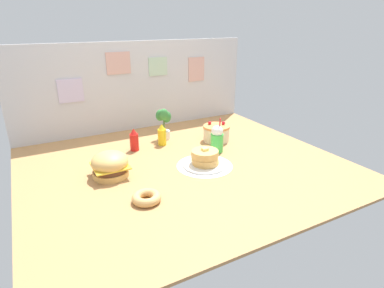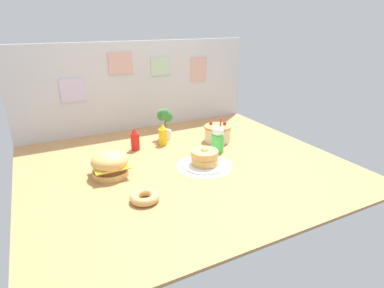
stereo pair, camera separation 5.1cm
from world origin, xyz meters
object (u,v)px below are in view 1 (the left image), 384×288
object	(u,v)px
layer_cake	(216,133)
ketchup_bottle	(134,140)
pancake_stack	(205,159)
mustard_bottle	(162,135)
burger	(110,165)
potted_plant	(164,122)
donut_pink_glaze	(147,197)
cream_soda_cup	(217,139)

from	to	relation	value
layer_cake	ketchup_bottle	size ratio (longest dim) A/B	1.25
pancake_stack	mustard_bottle	world-z (taller)	mustard_bottle
burger	layer_cake	size ratio (longest dim) A/B	1.06
burger	layer_cake	distance (m)	1.11
ketchup_bottle	potted_plant	bearing A→B (deg)	22.63
mustard_bottle	donut_pink_glaze	bearing A→B (deg)	-119.12
burger	ketchup_bottle	size ratio (longest dim) A/B	1.33
burger	donut_pink_glaze	world-z (taller)	burger
cream_soda_cup	pancake_stack	bearing A→B (deg)	-139.74
burger	cream_soda_cup	world-z (taller)	cream_soda_cup
burger	ketchup_bottle	bearing A→B (deg)	51.45
ketchup_bottle	mustard_bottle	bearing A→B (deg)	0.76
potted_plant	mustard_bottle	bearing A→B (deg)	-120.40
cream_soda_cup	donut_pink_glaze	xyz separation A→B (m)	(-0.84, -0.49, -0.09)
burger	pancake_stack	xyz separation A→B (m)	(0.70, -0.18, -0.03)
mustard_bottle	ketchup_bottle	bearing A→B (deg)	-179.24
pancake_stack	donut_pink_glaze	xyz separation A→B (m)	(-0.59, -0.28, -0.03)
cream_soda_cup	burger	bearing A→B (deg)	-178.29
ketchup_bottle	potted_plant	size ratio (longest dim) A/B	0.66
donut_pink_glaze	ketchup_bottle	bearing A→B (deg)	76.05
cream_soda_cup	layer_cake	bearing A→B (deg)	58.65
pancake_stack	mustard_bottle	bearing A→B (deg)	101.33
cream_soda_cup	mustard_bottle	bearing A→B (deg)	133.64
pancake_stack	mustard_bottle	size ratio (longest dim) A/B	1.70
pancake_stack	donut_pink_glaze	distance (m)	0.66
pancake_stack	donut_pink_glaze	bearing A→B (deg)	-154.67
burger	cream_soda_cup	distance (m)	0.94
burger	ketchup_bottle	world-z (taller)	ketchup_bottle
burger	pancake_stack	world-z (taller)	burger
potted_plant	layer_cake	bearing A→B (deg)	-34.95
ketchup_bottle	donut_pink_glaze	world-z (taller)	ketchup_bottle
layer_cake	cream_soda_cup	size ratio (longest dim) A/B	0.83
donut_pink_glaze	burger	bearing A→B (deg)	102.93
burger	mustard_bottle	size ratio (longest dim) A/B	1.33
pancake_stack	cream_soda_cup	bearing A→B (deg)	40.26
potted_plant	ketchup_bottle	bearing A→B (deg)	-157.37
layer_cake	potted_plant	xyz separation A→B (m)	(-0.41, 0.29, 0.09)
layer_cake	ketchup_bottle	xyz separation A→B (m)	(-0.76, 0.14, 0.02)
layer_cake	mustard_bottle	world-z (taller)	mustard_bottle
burger	donut_pink_glaze	size ratio (longest dim) A/B	1.43
burger	mustard_bottle	xyz separation A→B (m)	(0.58, 0.40, 0.00)
mustard_bottle	cream_soda_cup	xyz separation A→B (m)	(0.36, -0.37, 0.03)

